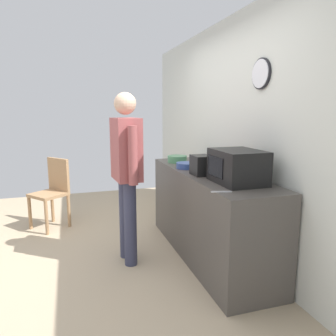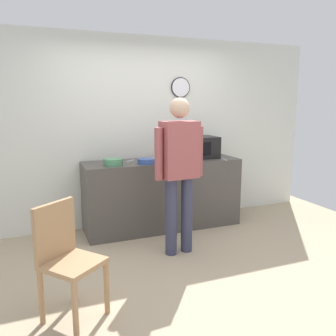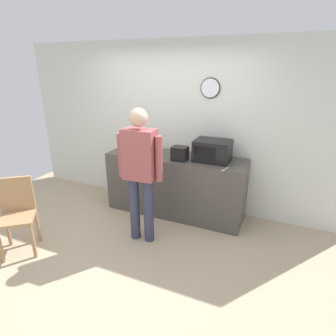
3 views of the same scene
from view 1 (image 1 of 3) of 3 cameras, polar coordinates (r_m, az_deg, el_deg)
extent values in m
plane|color=tan|center=(3.63, -12.98, -15.93)|extent=(6.00, 6.00, 0.00)
cube|color=silver|center=(3.73, 11.56, 5.66)|extent=(5.40, 0.10, 2.60)
cylinder|color=white|center=(3.19, 16.24, 15.84)|extent=(0.26, 0.03, 0.26)
cylinder|color=black|center=(3.19, 16.28, 15.83)|extent=(0.28, 0.02, 0.28)
cube|color=#4C4742|center=(3.55, 7.19, -8.15)|extent=(2.12, 0.62, 0.94)
cube|color=black|center=(2.93, 12.30, 0.24)|extent=(0.50, 0.38, 0.30)
cube|color=black|center=(2.89, 8.39, 0.25)|extent=(0.30, 0.01, 0.18)
cylinder|color=white|center=(3.46, 9.54, -0.53)|extent=(0.27, 0.27, 0.01)
cube|color=#E5B173|center=(3.46, 9.55, 0.00)|extent=(0.12, 0.12, 0.05)
cylinder|color=#33519E|center=(3.62, 3.34, 0.45)|extent=(0.24, 0.24, 0.06)
cylinder|color=#4C8E60|center=(4.02, 1.66, 1.61)|extent=(0.24, 0.24, 0.08)
cube|color=black|center=(3.25, 5.98, 0.50)|extent=(0.22, 0.18, 0.20)
cube|color=silver|center=(3.85, 6.34, 0.58)|extent=(0.14, 0.13, 0.01)
cube|color=silver|center=(2.61, 9.47, -4.18)|extent=(0.06, 0.17, 0.01)
cylinder|color=#353851|center=(3.34, -6.74, -9.83)|extent=(0.13, 0.13, 0.89)
cylinder|color=#353851|center=(3.52, -7.60, -8.77)|extent=(0.13, 0.13, 0.89)
cube|color=#9E4C4C|center=(3.26, -7.48, 3.34)|extent=(0.42, 0.27, 0.62)
cylinder|color=#9E4C4C|center=(3.02, -6.28, 2.23)|extent=(0.09, 0.09, 0.56)
cylinder|color=#9E4C4C|center=(3.50, -8.49, 3.28)|extent=(0.09, 0.09, 0.56)
sphere|color=#D1A889|center=(3.23, -7.67, 11.32)|extent=(0.22, 0.22, 0.22)
cylinder|color=#A87F56|center=(4.71, -23.39, -7.38)|extent=(0.04, 0.04, 0.45)
cylinder|color=#A87F56|center=(4.43, -20.83, -8.32)|extent=(0.04, 0.04, 0.45)
cylinder|color=#A87F56|center=(4.90, -19.90, -6.47)|extent=(0.04, 0.04, 0.45)
cylinder|color=#A87F56|center=(4.63, -17.24, -7.29)|extent=(0.04, 0.04, 0.45)
cube|color=#A87F56|center=(4.60, -20.53, -4.44)|extent=(0.56, 0.56, 0.04)
cube|color=#A87F56|center=(4.65, -18.94, -1.08)|extent=(0.34, 0.28, 0.45)
camera|label=2|loc=(5.53, -49.88, 7.97)|focal=37.23mm
camera|label=3|loc=(2.83, -74.71, 15.59)|focal=29.57mm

